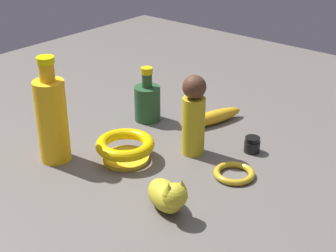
{
  "coord_description": "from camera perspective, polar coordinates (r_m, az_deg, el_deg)",
  "views": [
    {
      "loc": [
        0.72,
        -0.85,
        0.61
      ],
      "look_at": [
        0.0,
        0.0,
        0.07
      ],
      "focal_mm": 53.5,
      "sensor_mm": 36.0,
      "label": 1
    }
  ],
  "objects": [
    {
      "name": "bowl",
      "position": [
        1.21,
        -4.89,
        -2.41
      ],
      "size": [
        0.14,
        0.14,
        0.06
      ],
      "color": "yellow",
      "rests_on": "ground"
    },
    {
      "name": "cat_figurine",
      "position": [
        1.02,
        -0.06,
        -7.86
      ],
      "size": [
        0.13,
        0.1,
        0.09
      ],
      "color": "gold",
      "rests_on": "ground"
    },
    {
      "name": "bottle_short",
      "position": [
        1.4,
        -2.36,
        2.84
      ],
      "size": [
        0.07,
        0.07,
        0.16
      ],
      "color": "#224D2A",
      "rests_on": "ground"
    },
    {
      "name": "bottle_tall",
      "position": [
        1.21,
        -13.08,
        0.88
      ],
      "size": [
        0.07,
        0.07,
        0.26
      ],
      "color": "yellow",
      "rests_on": "ground"
    },
    {
      "name": "person_figure_adult",
      "position": [
        1.21,
        2.94,
        1.27
      ],
      "size": [
        0.08,
        0.08,
        0.2
      ],
      "color": "gold",
      "rests_on": "ground"
    },
    {
      "name": "bangle",
      "position": [
        1.16,
        7.51,
        -5.39
      ],
      "size": [
        0.1,
        0.1,
        0.02
      ],
      "primitive_type": "torus",
      "color": "gold",
      "rests_on": "ground"
    },
    {
      "name": "banana",
      "position": [
        1.4,
        5.24,
        0.94
      ],
      "size": [
        0.09,
        0.2,
        0.04
      ],
      "primitive_type": "ellipsoid",
      "rotation": [
        0.0,
        0.0,
        1.27
      ],
      "color": "gold",
      "rests_on": "ground"
    },
    {
      "name": "ground",
      "position": [
        1.27,
        0.0,
        -2.67
      ],
      "size": [
        2.0,
        2.0,
        0.0
      ],
      "primitive_type": "plane",
      "color": "#5B5651"
    },
    {
      "name": "nail_polish_jar",
      "position": [
        1.27,
        9.56,
        -2.09
      ],
      "size": [
        0.04,
        0.04,
        0.04
      ],
      "color": "black",
      "rests_on": "ground"
    }
  ]
}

